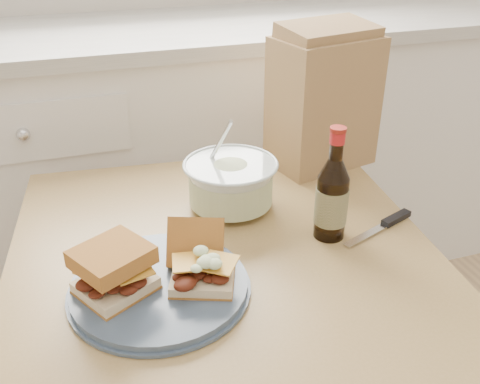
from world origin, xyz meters
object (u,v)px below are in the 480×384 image
object	(u,v)px
coleslaw_bowl	(231,185)
paper_bag	(323,103)
dining_table	(224,287)
beer_bottle	(332,197)
plate	(160,287)

from	to	relation	value
coleslaw_bowl	paper_bag	size ratio (longest dim) A/B	0.64
dining_table	beer_bottle	distance (m)	0.29
plate	beer_bottle	bearing A→B (deg)	10.82
dining_table	plate	xyz separation A→B (m)	(-0.14, -0.10, 0.11)
dining_table	beer_bottle	size ratio (longest dim) A/B	3.84
beer_bottle	paper_bag	distance (m)	0.36
dining_table	plate	world-z (taller)	plate
dining_table	paper_bag	size ratio (longest dim) A/B	2.82
plate	coleslaw_bowl	xyz separation A→B (m)	(0.21, 0.24, 0.04)
coleslaw_bowl	beer_bottle	xyz separation A→B (m)	(0.15, -0.17, 0.04)
beer_bottle	plate	bearing A→B (deg)	-147.81
coleslaw_bowl	beer_bottle	size ratio (longest dim) A/B	0.88
coleslaw_bowl	beer_bottle	bearing A→B (deg)	-48.60
dining_table	coleslaw_bowl	xyz separation A→B (m)	(0.06, 0.15, 0.15)
coleslaw_bowl	plate	bearing A→B (deg)	-130.29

